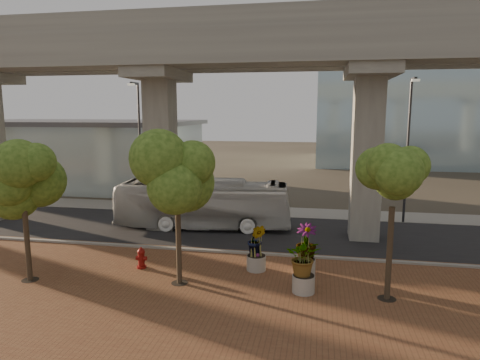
# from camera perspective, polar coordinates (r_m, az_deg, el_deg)

# --- Properties ---
(ground) EXTENTS (160.00, 160.00, 0.00)m
(ground) POSITION_cam_1_polar(r_m,az_deg,el_deg) (23.83, 1.85, -8.40)
(ground) COLOR #353026
(ground) RESTS_ON ground
(brick_plaza) EXTENTS (70.00, 13.00, 0.06)m
(brick_plaza) POSITION_cam_1_polar(r_m,az_deg,el_deg) (16.49, -2.55, -16.56)
(brick_plaza) COLOR brown
(brick_plaza) RESTS_ON ground
(asphalt_road) EXTENTS (90.00, 8.00, 0.04)m
(asphalt_road) POSITION_cam_1_polar(r_m,az_deg,el_deg) (25.72, 2.53, -7.04)
(asphalt_road) COLOR black
(asphalt_road) RESTS_ON ground
(curb_strip) EXTENTS (70.00, 0.25, 0.16)m
(curb_strip) POSITION_cam_1_polar(r_m,az_deg,el_deg) (21.93, 1.04, -9.75)
(curb_strip) COLOR gray
(curb_strip) RESTS_ON ground
(far_sidewalk) EXTENTS (90.00, 3.00, 0.06)m
(far_sidewalk) POSITION_cam_1_polar(r_m,az_deg,el_deg) (31.00, 3.95, -4.22)
(far_sidewalk) COLOR gray
(far_sidewalk) RESTS_ON ground
(transit_viaduct) EXTENTS (72.00, 5.60, 12.40)m
(transit_viaduct) POSITION_cam_1_polar(r_m,az_deg,el_deg) (24.71, 2.64, 9.37)
(transit_viaduct) COLOR #9A998C
(transit_viaduct) RESTS_ON ground
(station_pavilion) EXTENTS (23.00, 13.00, 6.30)m
(station_pavilion) POSITION_cam_1_polar(r_m,az_deg,el_deg) (45.20, -20.74, 3.51)
(station_pavilion) COLOR #AABFC2
(station_pavilion) RESTS_ON ground
(transit_bus) EXTENTS (10.92, 3.46, 2.99)m
(transit_bus) POSITION_cam_1_polar(r_m,az_deg,el_deg) (26.48, -4.91, -3.29)
(transit_bus) COLOR silver
(transit_bus) RESTS_ON ground
(fire_hydrant) EXTENTS (0.49, 0.44, 0.98)m
(fire_hydrant) POSITION_cam_1_polar(r_m,az_deg,el_deg) (20.43, -13.02, -10.10)
(fire_hydrant) COLOR maroon
(fire_hydrant) RESTS_ON ground
(planter_front) EXTENTS (2.00, 2.00, 2.20)m
(planter_front) POSITION_cam_1_polar(r_m,az_deg,el_deg) (17.30, 8.53, -10.50)
(planter_front) COLOR gray
(planter_front) RESTS_ON ground
(planter_right) EXTENTS (2.12, 2.12, 2.26)m
(planter_right) POSITION_cam_1_polar(r_m,az_deg,el_deg) (19.17, 8.80, -8.42)
(planter_right) COLOR #A3A093
(planter_right) RESTS_ON ground
(planter_left) EXTENTS (1.94, 1.94, 2.14)m
(planter_left) POSITION_cam_1_polar(r_m,az_deg,el_deg) (19.42, 2.20, -8.32)
(planter_left) COLOR gray
(planter_left) RESTS_ON ground
(street_tree_far_west) EXTENTS (3.64, 3.64, 5.92)m
(street_tree_far_west) POSITION_cam_1_polar(r_m,az_deg,el_deg) (19.74, -27.04, -0.26)
(street_tree_far_west) COLOR #4C3B2B
(street_tree_far_west) RESTS_ON ground
(street_tree_near_west) EXTENTS (3.79, 3.79, 6.53)m
(street_tree_near_west) POSITION_cam_1_polar(r_m,az_deg,el_deg) (17.37, -8.41, 1.30)
(street_tree_near_west) COLOR #4C3B2B
(street_tree_near_west) RESTS_ON ground
(street_tree_near_east) EXTENTS (3.43, 3.43, 6.19)m
(street_tree_near_east) POSITION_cam_1_polar(r_m,az_deg,el_deg) (16.68, 19.80, -0.09)
(street_tree_near_east) COLOR #4C3B2B
(street_tree_near_east) RESTS_ON ground
(streetlamp_west) EXTENTS (0.45, 1.33, 9.18)m
(streetlamp_west) POSITION_cam_1_polar(r_m,az_deg,el_deg) (32.19, -13.31, 5.64)
(streetlamp_west) COLOR #29292E
(streetlamp_west) RESTS_ON ground
(streetlamp_east) EXTENTS (0.45, 1.33, 9.17)m
(streetlamp_east) POSITION_cam_1_polar(r_m,az_deg,el_deg) (29.04, 21.54, 4.88)
(streetlamp_east) COLOR #2A2B2F
(streetlamp_east) RESTS_ON ground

